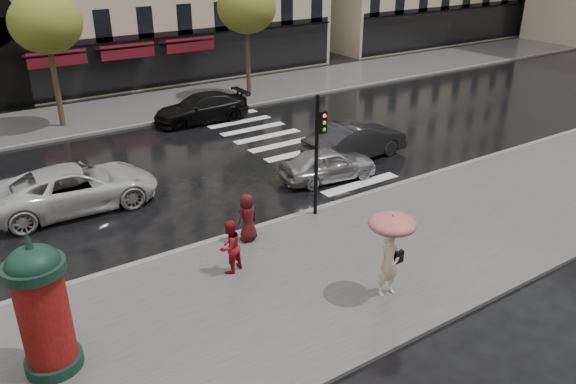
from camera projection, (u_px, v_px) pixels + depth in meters
ground at (291, 277)px, 16.17m from camera, size 160.00×160.00×0.00m
near_sidewalk at (301, 283)px, 15.77m from camera, size 90.00×7.00×0.12m
far_sidewalk at (97, 115)px, 30.53m from camera, size 90.00×6.00×0.12m
near_kerb at (240, 233)px, 18.41m from camera, size 90.00×0.25×0.14m
far_kerb at (114, 130)px, 28.26m from camera, size 90.00×0.25×0.14m
zebra_crossing at (283, 144)px, 26.46m from camera, size 3.60×11.75×0.01m
tree_far_left at (45, 23)px, 26.65m from camera, size 3.40×3.40×6.64m
tree_far_right at (247, 8)px, 32.19m from camera, size 3.40×3.40×6.64m
woman_umbrella at (391, 242)px, 14.57m from camera, size 1.26×1.26×2.42m
woman_red at (230, 247)px, 15.91m from camera, size 0.95×0.85×1.61m
man_burgundy at (247, 218)px, 17.59m from camera, size 0.85×0.64×1.58m
morris_column at (42, 305)px, 11.97m from camera, size 1.29×1.29×3.46m
traffic_light at (318, 145)px, 18.50m from camera, size 0.29×0.40×4.22m
car_silver at (328, 164)px, 22.38m from camera, size 4.12×2.11×1.34m
car_darkgrey at (356, 141)px, 24.53m from camera, size 4.94×1.94×1.60m
car_white at (76, 187)px, 19.99m from camera, size 5.79×2.84×1.58m
car_black at (201, 108)px, 29.43m from camera, size 5.12×2.29×1.46m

